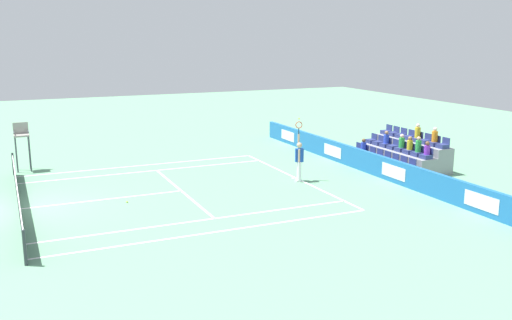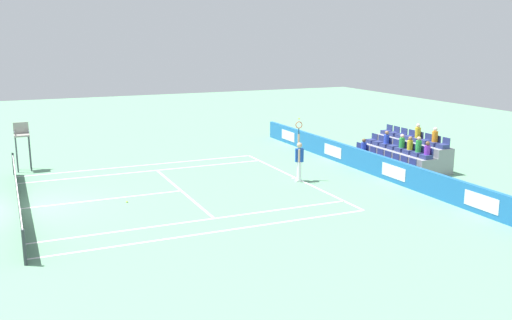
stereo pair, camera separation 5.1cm
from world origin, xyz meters
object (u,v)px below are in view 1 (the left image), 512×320
Objects in this scene: tennis_net at (18,197)px; tennis_player at (299,160)px; loose_tennis_ball at (127,202)px; umpire_chair at (22,140)px.

tennis_player is (-0.57, -11.75, 0.50)m from tennis_net.
loose_tennis_ball is (-0.25, 7.82, -0.96)m from tennis_player.
tennis_player reaches higher than umpire_chair.
loose_tennis_ball is (-7.59, -3.45, -1.49)m from umpire_chair.
tennis_net is 6.86m from umpire_chair.
tennis_player is at bearing -88.14° from loose_tennis_ball.
umpire_chair is 34.41× the size of loose_tennis_ball.
loose_tennis_ball is at bearing -101.85° from tennis_net.
tennis_player reaches higher than tennis_net.
umpire_chair is at bearing 56.94° from tennis_player.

